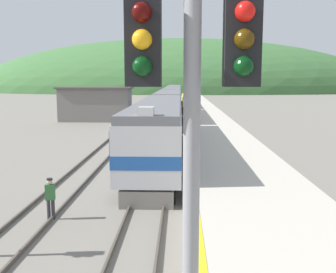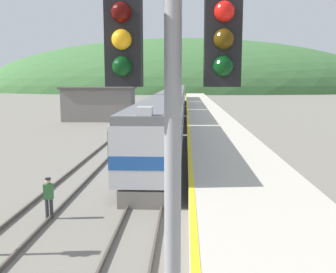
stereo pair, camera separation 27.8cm
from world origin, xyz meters
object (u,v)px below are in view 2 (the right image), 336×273
object	(u,v)px
express_train_lead_car	(160,128)
carriage_second	(172,106)
track_worker	(49,196)
signal_mast_main	(173,132)
carriage_third	(176,98)
carriage_fourth	(178,94)

from	to	relation	value
express_train_lead_car	carriage_second	distance (m)	21.41
express_train_lead_car	track_worker	world-z (taller)	express_train_lead_car
express_train_lead_car	signal_mast_main	xyz separation A→B (m)	(1.56, -21.79, 2.68)
carriage_second	track_worker	world-z (taller)	carriage_second
carriage_third	carriage_fourth	xyz separation A→B (m)	(0.00, 20.01, 0.00)
carriage_fourth	track_worker	xyz separation A→B (m)	(-3.61, -73.14, -1.21)
carriage_second	carriage_third	size ratio (longest dim) A/B	1.00
carriage_second	signal_mast_main	bearing A→B (deg)	-87.94
carriage_fourth	signal_mast_main	distance (m)	83.27
carriage_third	signal_mast_main	world-z (taller)	signal_mast_main
carriage_third	signal_mast_main	xyz separation A→B (m)	(1.56, -63.21, 2.69)
carriage_second	carriage_fourth	xyz separation A→B (m)	(0.00, 40.01, 0.00)
track_worker	signal_mast_main	bearing A→B (deg)	-62.85
carriage_second	carriage_third	distance (m)	20.01
carriage_fourth	track_worker	size ratio (longest dim) A/B	11.61
signal_mast_main	track_worker	xyz separation A→B (m)	(-5.17, 10.07, -3.90)
carriage_second	signal_mast_main	size ratio (longest dim) A/B	2.59
express_train_lead_car	carriage_fourth	xyz separation A→B (m)	(0.00, 61.42, -0.01)
carriage_third	track_worker	bearing A→B (deg)	-93.88
express_train_lead_car	signal_mast_main	bearing A→B (deg)	-85.91
signal_mast_main	track_worker	world-z (taller)	signal_mast_main
carriage_fourth	signal_mast_main	world-z (taller)	signal_mast_main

